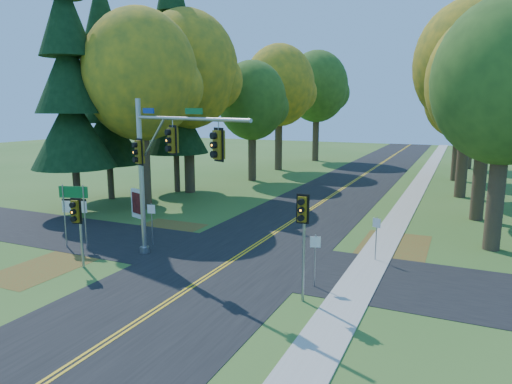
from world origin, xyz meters
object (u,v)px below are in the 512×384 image
at_px(traffic_mast, 161,159).
at_px(route_sign_cluster, 74,203).
at_px(east_signal_pole, 303,221).
at_px(info_kiosk, 138,204).

xyz_separation_m(traffic_mast, route_sign_cluster, (-5.80, 0.21, -2.60)).
relative_size(traffic_mast, east_signal_pole, 1.86).
relative_size(east_signal_pole, info_kiosk, 2.16).
relative_size(traffic_mast, info_kiosk, 4.02).
height_order(east_signal_pole, info_kiosk, east_signal_pole).
distance_m(traffic_mast, info_kiosk, 10.57).
bearing_deg(traffic_mast, route_sign_cluster, -158.10).
distance_m(traffic_mast, east_signal_pole, 7.70).
bearing_deg(info_kiosk, east_signal_pole, -9.94).
distance_m(east_signal_pole, route_sign_cluster, 13.27).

